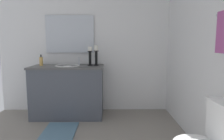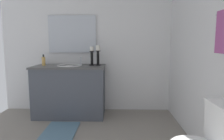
% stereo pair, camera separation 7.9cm
% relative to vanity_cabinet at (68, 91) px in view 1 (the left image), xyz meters
% --- Properties ---
extents(wall_back, '(3.03, 0.04, 2.45)m').
position_rel_vanity_cabinet_xyz_m(wall_back, '(1.19, 1.73, 0.81)').
color(wall_back, white).
rests_on(wall_back, ground).
extents(wall_left, '(0.04, 2.96, 2.45)m').
position_rel_vanity_cabinet_xyz_m(wall_left, '(-0.33, 0.25, 0.81)').
color(wall_left, white).
rests_on(wall_left, ground).
extents(vanity_cabinet, '(0.58, 1.16, 0.83)m').
position_rel_vanity_cabinet_xyz_m(vanity_cabinet, '(0.00, 0.00, 0.00)').
color(vanity_cabinet, '#474C56').
rests_on(vanity_cabinet, ground).
extents(sink_basin, '(0.40, 0.40, 0.24)m').
position_rel_vanity_cabinet_xyz_m(sink_basin, '(0.00, 0.00, 0.38)').
color(sink_basin, white).
rests_on(sink_basin, vanity_cabinet).
extents(mirror, '(0.02, 0.82, 0.63)m').
position_rel_vanity_cabinet_xyz_m(mirror, '(-0.28, 0.00, 0.93)').
color(mirror, silver).
extents(candle_holder_tall, '(0.09, 0.09, 0.33)m').
position_rel_vanity_cabinet_xyz_m(candle_holder_tall, '(-0.07, 0.46, 0.59)').
color(candle_holder_tall, black).
rests_on(candle_holder_tall, vanity_cabinet).
extents(candle_holder_short, '(0.09, 0.09, 0.31)m').
position_rel_vanity_cabinet_xyz_m(candle_holder_short, '(-0.07, 0.36, 0.58)').
color(candle_holder_short, black).
rests_on(candle_holder_short, vanity_cabinet).
extents(soap_bottle, '(0.06, 0.06, 0.18)m').
position_rel_vanity_cabinet_xyz_m(soap_bottle, '(-0.03, -0.43, 0.49)').
color(soap_bottle, '#E5B259').
rests_on(soap_bottle, vanity_cabinet).
extents(towel_near_vanity, '(0.19, 0.03, 0.36)m').
position_rel_vanity_cabinet_xyz_m(towel_near_vanity, '(1.53, 1.65, 0.88)').
color(towel_near_vanity, '#A54C8C').
rests_on(towel_near_vanity, towel_bar).
extents(bath_mat, '(0.60, 0.44, 0.02)m').
position_rel_vanity_cabinet_xyz_m(bath_mat, '(0.62, 0.00, -0.41)').
color(bath_mat, slate).
rests_on(bath_mat, ground).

